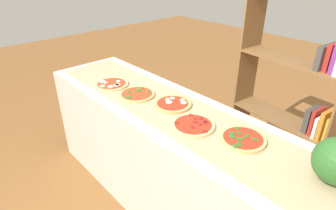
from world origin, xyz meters
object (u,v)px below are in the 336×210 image
at_px(pizza_mozzarella_0, 112,84).
at_px(pizza_pepperoni_3, 193,125).
at_px(pizza_mozzarella_2, 173,104).
at_px(pizza_spinach_4, 243,139).
at_px(pizza_spinach_1, 137,94).
at_px(bookshelf, 299,106).

bearing_deg(pizza_mozzarella_0, pizza_pepperoni_3, 2.37).
height_order(pizza_mozzarella_0, pizza_mozzarella_2, same).
distance_m(pizza_pepperoni_3, pizza_spinach_4, 0.32).
relative_size(pizza_mozzarella_0, pizza_spinach_4, 1.02).
xyz_separation_m(pizza_pepperoni_3, pizza_spinach_4, (0.30, 0.11, 0.00)).
relative_size(pizza_pepperoni_3, pizza_spinach_4, 1.02).
relative_size(pizza_spinach_1, bookshelf, 0.16).
bearing_deg(pizza_mozzarella_0, pizza_spinach_4, 6.78).
bearing_deg(pizza_spinach_1, pizza_spinach_4, 6.46).
distance_m(pizza_mozzarella_2, pizza_pepperoni_3, 0.32).
xyz_separation_m(pizza_spinach_1, bookshelf, (0.80, 1.12, -0.18)).
bearing_deg(bookshelf, pizza_spinach_4, -84.15).
relative_size(pizza_mozzarella_2, pizza_pepperoni_3, 0.99).
height_order(pizza_mozzarella_0, pizza_spinach_4, pizza_spinach_4).
bearing_deg(pizza_spinach_1, bookshelf, 54.43).
height_order(pizza_mozzarella_2, bookshelf, bookshelf).
bearing_deg(pizza_mozzarella_0, pizza_spinach_1, 7.73).
distance_m(pizza_spinach_1, pizza_spinach_4, 0.91).
xyz_separation_m(pizza_mozzarella_0, pizza_spinach_4, (1.20, 0.14, 0.00)).
height_order(pizza_spinach_4, bookshelf, bookshelf).
height_order(pizza_spinach_1, bookshelf, bookshelf).
bearing_deg(pizza_spinach_4, bookshelf, 95.85).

